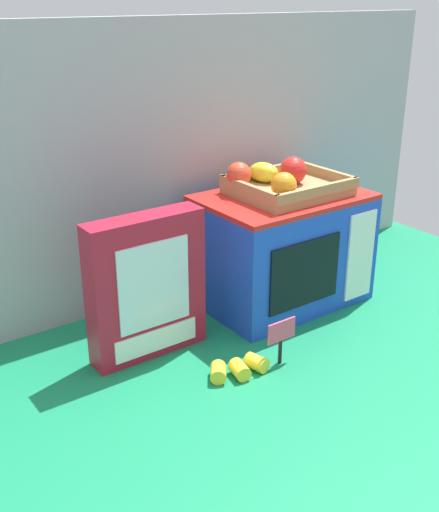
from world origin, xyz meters
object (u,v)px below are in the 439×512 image
object	(u,v)px
toy_microwave	(281,248)
cookie_set_box	(147,287)
price_sign	(281,335)
loose_toy_banana	(238,368)
food_groups_crate	(282,183)

from	to	relation	value
toy_microwave	cookie_set_box	xyz separation A→B (m)	(-0.40, -0.03, 0.02)
price_sign	loose_toy_banana	bearing A→B (deg)	170.81
food_groups_crate	cookie_set_box	world-z (taller)	food_groups_crate
toy_microwave	cookie_set_box	size ratio (longest dim) A/B	1.27
toy_microwave	cookie_set_box	bearing A→B (deg)	-175.53
food_groups_crate	price_sign	xyz separation A→B (m)	(-0.20, -0.23, -0.24)
food_groups_crate	cookie_set_box	bearing A→B (deg)	-174.95
food_groups_crate	cookie_set_box	xyz separation A→B (m)	(-0.39, -0.03, -0.15)
food_groups_crate	loose_toy_banana	distance (m)	0.46
food_groups_crate	price_sign	size ratio (longest dim) A/B	2.55
toy_microwave	food_groups_crate	distance (m)	0.17
food_groups_crate	cookie_set_box	size ratio (longest dim) A/B	0.82
food_groups_crate	price_sign	bearing A→B (deg)	-129.75
toy_microwave	loose_toy_banana	distance (m)	0.39
loose_toy_banana	food_groups_crate	bearing A→B (deg)	36.72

